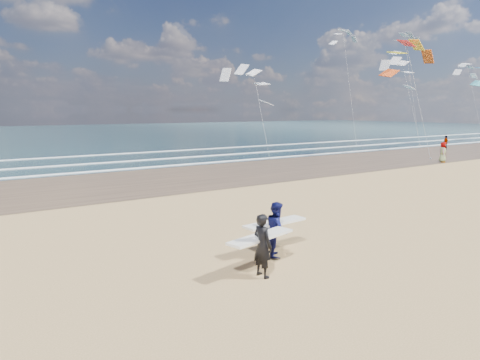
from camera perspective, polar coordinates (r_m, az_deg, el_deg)
wet_sand_strip at (r=37.98m, az=12.94°, el=2.49°), size 220.00×12.00×0.01m
ocean at (r=84.69m, az=-14.55°, el=6.10°), size 220.00×100.00×0.02m
foam_breakers at (r=45.50m, az=3.73°, el=3.87°), size 220.00×11.70×0.05m
surfer_near at (r=11.46m, az=2.98°, el=-8.54°), size 2.26×1.19×1.72m
surfer_far at (r=13.04m, az=4.92°, el=-6.47°), size 2.23×1.21×1.68m
beachgoer_0 at (r=39.89m, az=25.43°, el=3.37°), size 1.00×0.93×1.71m
beachgoer_1 at (r=52.10m, az=25.74°, el=4.49°), size 0.95×0.42×1.61m
kite_0 at (r=44.08m, az=22.17°, el=12.32°), size 7.22×4.89×12.02m
kite_1 at (r=40.62m, az=2.53°, el=10.53°), size 6.29×4.79×9.11m
kite_2 at (r=60.21m, az=21.76°, el=12.28°), size 5.66×4.72×15.07m
kite_4 at (r=75.61m, az=28.66°, el=10.06°), size 5.58×4.71×12.52m
kite_5 at (r=57.56m, az=14.32°, el=12.61°), size 4.64×4.61×15.42m
kite_7 at (r=58.75m, az=21.54°, el=11.02°), size 6.77×4.84×11.55m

